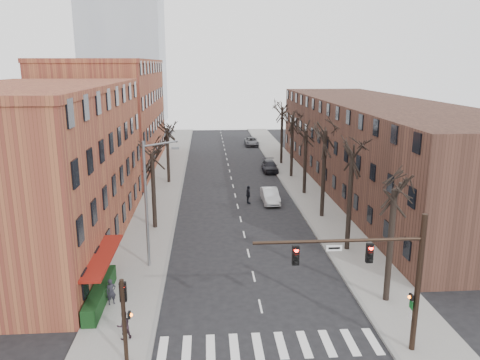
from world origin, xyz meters
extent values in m
plane|color=black|center=(0.00, 0.00, 0.00)|extent=(160.00, 160.00, 0.00)
cube|color=gray|center=(-8.00, 35.00, 0.07)|extent=(4.00, 90.00, 0.15)
cube|color=gray|center=(8.00, 35.00, 0.07)|extent=(4.00, 90.00, 0.15)
cube|color=brown|center=(-16.00, 15.00, 6.00)|extent=(12.00, 26.00, 12.00)
cube|color=brown|center=(-16.00, 44.00, 7.00)|extent=(12.00, 28.00, 14.00)
cube|color=#4D2E24|center=(16.00, 30.00, 5.00)|extent=(12.00, 50.00, 10.00)
cube|color=maroon|center=(-9.40, 6.00, 0.00)|extent=(1.20, 7.00, 0.15)
cube|color=#133816|center=(-9.50, 5.00, 0.65)|extent=(0.80, 6.00, 1.00)
cylinder|color=black|center=(7.00, -1.00, 3.60)|extent=(0.28, 0.28, 7.20)
cylinder|color=black|center=(3.00, -1.00, 6.00)|extent=(8.00, 0.16, 0.16)
cube|color=black|center=(4.50, -1.00, 5.35)|extent=(0.32, 0.22, 0.95)
cube|color=black|center=(1.00, -1.00, 5.35)|extent=(0.32, 0.22, 0.95)
cube|color=silver|center=(2.80, -1.00, 5.65)|extent=(0.75, 0.04, 0.28)
cube|color=black|center=(6.72, -1.00, 3.00)|extent=(0.12, 0.30, 0.30)
cylinder|color=black|center=(-7.00, -1.00, 2.20)|extent=(0.20, 0.20, 4.40)
cube|color=black|center=(-7.00, -0.82, 3.70)|extent=(0.32, 0.22, 0.95)
cube|color=black|center=(-6.75, -1.00, 2.60)|extent=(0.12, 0.30, 0.30)
cylinder|color=slate|center=(-7.20, 10.00, 4.50)|extent=(0.20, 0.20, 9.00)
cylinder|color=slate|center=(-6.10, 10.00, 8.80)|extent=(2.39, 0.12, 0.46)
cube|color=slate|center=(-5.10, 10.00, 8.50)|extent=(0.50, 0.22, 0.14)
imported|color=silver|center=(3.43, 25.04, 0.74)|extent=(1.63, 4.51, 1.48)
imported|color=black|center=(5.30, 39.13, 0.78)|extent=(1.93, 4.63, 1.56)
imported|color=#21222A|center=(5.30, 40.01, 0.68)|extent=(2.21, 4.78, 1.35)
imported|color=#595B61|center=(4.85, 59.74, 0.70)|extent=(2.34, 5.03, 1.39)
imported|color=#23222A|center=(-8.76, 4.63, 0.94)|extent=(0.68, 0.60, 1.57)
imported|color=black|center=(-7.42, 0.94, 0.90)|extent=(0.90, 0.83, 1.51)
imported|color=black|center=(1.15, 24.89, 0.94)|extent=(0.63, 1.16, 1.87)
camera|label=1|loc=(-3.02, -20.88, 13.95)|focal=35.00mm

